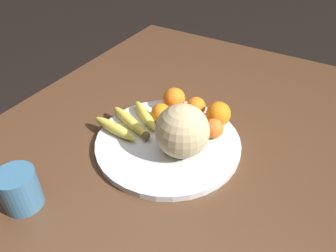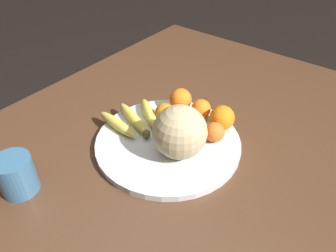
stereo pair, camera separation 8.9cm
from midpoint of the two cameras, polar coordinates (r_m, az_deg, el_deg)
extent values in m
cube|color=#4C301E|center=(0.90, -4.16, -6.82)|extent=(1.61, 1.10, 0.04)
cube|color=#4C301E|center=(1.81, -3.11, 3.65)|extent=(0.07, 0.07, 0.74)
cylinder|color=silver|center=(0.92, -2.75, -3.00)|extent=(0.41, 0.41, 0.02)
torus|color=navy|center=(0.92, -2.75, -2.84)|extent=(0.41, 0.41, 0.01)
sphere|color=tan|center=(0.83, -0.54, -0.99)|extent=(0.14, 0.14, 0.14)
sphere|color=brown|center=(0.91, -6.63, -1.79)|extent=(0.02, 0.02, 0.02)
ellipsoid|color=#DBC64C|center=(0.99, -6.62, 1.80)|extent=(0.12, 0.14, 0.03)
ellipsoid|color=#DBC64C|center=(0.97, -9.29, 0.74)|extent=(0.09, 0.17, 0.03)
ellipsoid|color=#DBC64C|center=(0.95, -11.91, -0.51)|extent=(0.05, 0.16, 0.03)
sphere|color=orange|center=(0.95, 0.65, 1.61)|extent=(0.06, 0.06, 0.06)
sphere|color=orange|center=(1.02, -1.40, 4.70)|extent=(0.07, 0.07, 0.07)
sphere|color=orange|center=(0.97, -3.88, 2.22)|extent=(0.06, 0.06, 0.06)
sphere|color=orange|center=(0.96, 6.16, 2.02)|extent=(0.07, 0.07, 0.07)
sphere|color=orange|center=(0.92, 5.19, -0.53)|extent=(0.06, 0.06, 0.06)
sphere|color=orange|center=(1.00, 2.36, 3.29)|extent=(0.06, 0.06, 0.06)
cube|color=white|center=(0.96, -1.05, -0.27)|extent=(0.09, 0.04, 0.00)
cylinder|color=#386689|center=(0.84, -27.30, -9.93)|extent=(0.09, 0.09, 0.10)
torus|color=#386689|center=(0.87, -27.80, -7.56)|extent=(0.04, 0.06, 0.07)
camera|label=1|loc=(0.04, -92.86, -2.25)|focal=35.00mm
camera|label=2|loc=(0.04, 87.14, 2.25)|focal=35.00mm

